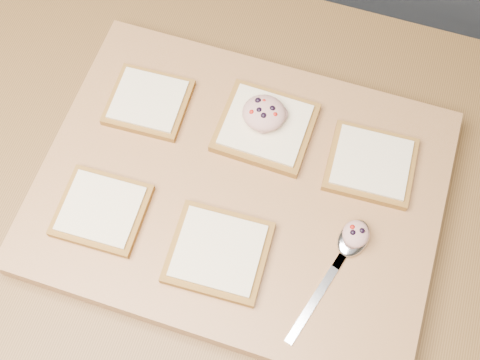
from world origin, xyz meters
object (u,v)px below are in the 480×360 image
(tuna_salad_dollop, at_px, (264,113))
(spoon, at_px, (348,246))
(cutting_board, at_px, (240,192))
(bread_far_center, at_px, (265,127))

(tuna_salad_dollop, distance_m, spoon, 0.21)
(cutting_board, bearing_deg, tuna_salad_dollop, 88.69)
(cutting_board, xyz_separation_m, tuna_salad_dollop, (0.00, 0.10, 0.05))
(cutting_board, bearing_deg, bread_far_center, 85.25)
(cutting_board, height_order, tuna_salad_dollop, tuna_salad_dollop)
(spoon, bearing_deg, bread_far_center, 138.80)
(tuna_salad_dollop, bearing_deg, spoon, -41.80)
(cutting_board, xyz_separation_m, spoon, (0.16, -0.04, 0.03))
(bread_far_center, xyz_separation_m, tuna_salad_dollop, (-0.01, 0.01, 0.02))
(bread_far_center, relative_size, tuna_salad_dollop, 2.17)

